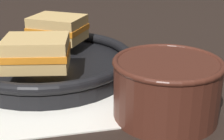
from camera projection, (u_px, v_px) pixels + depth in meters
name	position (u px, v px, depth m)	size (l,w,h in m)	color
ground_plane	(108.00, 91.00, 0.54)	(4.00, 4.00, 0.00)	black
napkin	(47.00, 93.00, 0.53)	(0.30, 0.26, 0.00)	white
soup_bowl	(167.00, 85.00, 0.45)	(0.14, 0.14, 0.08)	#4C2319
spoon	(58.00, 88.00, 0.53)	(0.15, 0.03, 0.01)	silver
skillet	(50.00, 63.00, 0.59)	(0.29, 0.29, 0.04)	black
sandwich_near_left	(58.00, 28.00, 0.65)	(0.12, 0.12, 0.05)	#DBB26B
sandwich_near_right	(37.00, 53.00, 0.51)	(0.11, 0.10, 0.05)	#DBB26B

